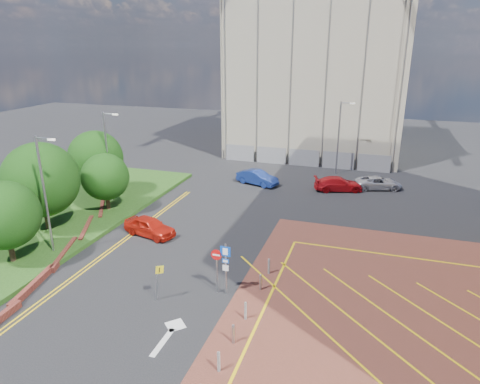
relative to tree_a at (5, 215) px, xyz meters
The scene contains 19 objects.
ground 14.43m from the tree_a, ahead, with size 140.00×140.00×0.00m, color black.
grass_bed 7.95m from the tree_a, 123.69° to the left, with size 14.00×32.00×0.30m, color #1E4014.
retaining_wall 4.44m from the tree_a, 42.27° to the left, with size 6.06×20.33×0.40m.
tree_a is the anchor object (origin of this frame).
tree_b 5.27m from the tree_a, 106.70° to the left, with size 5.60×5.60×6.74m.
tree_c 10.02m from the tree_a, 87.14° to the left, with size 4.00×4.00×4.90m.
tree_d 13.24m from the tree_a, 100.89° to the left, with size 5.00×5.00×6.08m.
lamp_left_near 2.80m from the tree_a, 51.70° to the left, with size 1.53×0.16×8.00m.
lamp_left_far 12.06m from the tree_a, 92.01° to the left, with size 1.53×0.16×8.00m.
lamp_back 33.34m from the tree_a, 57.15° to the left, with size 1.53×0.16×8.00m.
sign_cluster 14.41m from the tree_a, ahead, with size 1.17×0.12×3.20m.
warning_sign 11.37m from the tree_a, ahead, with size 0.59×0.38×2.25m.
bollard_row 16.66m from the tree_a, ahead, with size 0.14×11.14×0.90m.
construction_building 43.04m from the tree_a, 70.71° to the left, with size 21.20×19.20×22.00m, color #A79D89.
construction_fence 33.63m from the tree_a, 63.43° to the left, with size 21.60×0.06×2.00m, color gray.
car_red_left 9.70m from the tree_a, 47.48° to the left, with size 1.70×4.22×1.44m, color red.
car_blue_back 24.11m from the tree_a, 63.61° to the left, with size 1.55×4.46×1.47m, color navy.
car_red_back 29.12m from the tree_a, 49.43° to the left, with size 1.94×4.76×1.38m, color #B10F15.
car_silver_back 32.92m from the tree_a, 46.45° to the left, with size 2.12×4.60×1.28m, color silver.
Camera 1 is at (7.90, -19.31, 13.72)m, focal length 32.00 mm.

